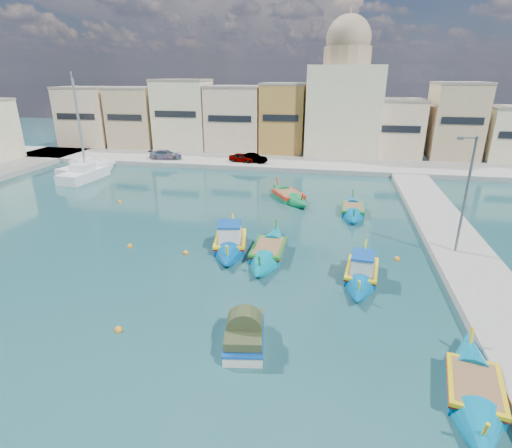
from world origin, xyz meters
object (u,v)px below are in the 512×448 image
(church_block, at_px, (344,97))
(yacht_midnorth, at_px, (94,172))
(luzzu_cyan_mid, at_px, (353,210))
(luzzu_green, at_px, (289,197))
(luzzu_blue_south, at_px, (268,251))
(luzzu_turquoise_cabin, at_px, (362,272))
(quay_street_lamp, at_px, (465,195))
(luzzu_cyan_south, at_px, (474,390))
(luzzu_blue_cabin, at_px, (230,242))
(yacht_north, at_px, (95,167))
(tender_near, at_px, (244,335))

(church_block, distance_m, yacht_midnorth, 34.96)
(luzzu_cyan_mid, xyz_separation_m, luzzu_green, (-6.01, 2.98, 0.03))
(luzzu_green, distance_m, luzzu_blue_south, 13.00)
(luzzu_cyan_mid, distance_m, yacht_midnorth, 31.01)
(luzzu_turquoise_cabin, xyz_separation_m, luzzu_green, (-6.20, 14.96, -0.04))
(quay_street_lamp, distance_m, luzzu_cyan_south, 13.82)
(luzzu_blue_south, distance_m, yacht_midnorth, 30.09)
(church_block, distance_m, luzzu_cyan_mid, 27.28)
(luzzu_turquoise_cabin, distance_m, luzzu_cyan_south, 9.72)
(luzzu_cyan_south, bearing_deg, quay_street_lamp, 79.33)
(luzzu_blue_south, bearing_deg, quay_street_lamp, 9.46)
(luzzu_cyan_south, bearing_deg, luzzu_blue_cabin, 137.05)
(luzzu_cyan_mid, xyz_separation_m, luzzu_cyan_south, (3.90, -20.97, 0.00))
(yacht_midnorth, bearing_deg, yacht_north, 119.89)
(tender_near, xyz_separation_m, yacht_north, (-26.28, 30.43, -0.02))
(luzzu_turquoise_cabin, bearing_deg, yacht_north, 144.40)
(luzzu_blue_cabin, bearing_deg, luzzu_turquoise_cabin, -17.14)
(luzzu_blue_cabin, xyz_separation_m, luzzu_green, (2.68, 12.22, -0.09))
(church_block, xyz_separation_m, yacht_midnorth, (-28.88, -18.06, -7.91))
(church_block, xyz_separation_m, luzzu_blue_cabin, (-7.59, -35.25, -8.04))
(luzzu_green, bearing_deg, luzzu_blue_cabin, -102.37)
(luzzu_cyan_mid, xyz_separation_m, tender_near, (-5.33, -19.65, 0.25))
(quay_street_lamp, distance_m, tender_near, 16.94)
(luzzu_cyan_mid, distance_m, yacht_north, 33.39)
(luzzu_green, bearing_deg, luzzu_blue_south, -89.25)
(luzzu_turquoise_cabin, relative_size, luzzu_green, 1.02)
(quay_street_lamp, height_order, luzzu_cyan_mid, quay_street_lamp)
(quay_street_lamp, xyz_separation_m, luzzu_blue_south, (-12.19, -2.03, -4.07))
(luzzu_cyan_mid, relative_size, luzzu_green, 0.97)
(luzzu_blue_cabin, distance_m, yacht_north, 30.43)
(luzzu_turquoise_cabin, xyz_separation_m, luzzu_blue_cabin, (-8.88, 2.74, 0.05))
(luzzu_cyan_south, distance_m, yacht_midnorth, 44.54)
(luzzu_blue_south, height_order, tender_near, luzzu_blue_south)
(church_block, height_order, luzzu_green, church_block)
(luzzu_blue_cabin, xyz_separation_m, yacht_north, (-22.91, 20.02, 0.11))
(quay_street_lamp, height_order, luzzu_blue_south, quay_street_lamp)
(yacht_midnorth, bearing_deg, luzzu_turquoise_cabin, -33.46)
(luzzu_cyan_south, relative_size, tender_near, 2.18)
(luzzu_turquoise_cabin, height_order, luzzu_blue_cabin, luzzu_blue_cabin)
(luzzu_green, bearing_deg, yacht_north, 163.05)
(luzzu_green, relative_size, yacht_midnorth, 0.64)
(quay_street_lamp, distance_m, luzzu_green, 17.02)
(luzzu_blue_cabin, distance_m, luzzu_cyan_south, 17.21)
(church_block, height_order, luzzu_cyan_mid, church_block)
(luzzu_blue_cabin, bearing_deg, tender_near, -72.08)
(luzzu_turquoise_cabin, bearing_deg, luzzu_blue_cabin, 162.86)
(luzzu_cyan_mid, relative_size, tender_near, 2.27)
(church_block, distance_m, luzzu_cyan_south, 47.94)
(quay_street_lamp, xyz_separation_m, luzzu_turquoise_cabin, (-6.16, -3.99, -4.02))
(luzzu_blue_south, bearing_deg, yacht_north, 141.08)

